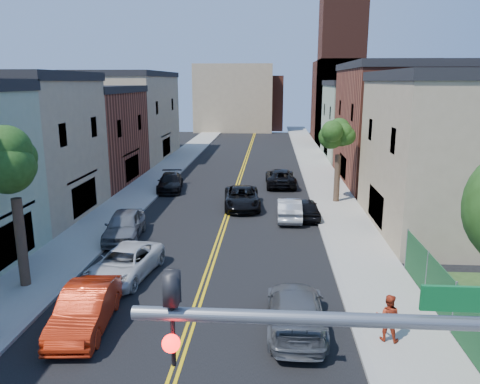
% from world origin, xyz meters
% --- Properties ---
extents(sidewalk_left, '(3.20, 100.00, 0.15)m').
position_xyz_m(sidewalk_left, '(-7.90, 40.00, 0.07)').
color(sidewalk_left, gray).
rests_on(sidewalk_left, ground).
extents(sidewalk_right, '(3.20, 100.00, 0.15)m').
position_xyz_m(sidewalk_right, '(7.90, 40.00, 0.07)').
color(sidewalk_right, gray).
rests_on(sidewalk_right, ground).
extents(curb_left, '(0.30, 100.00, 0.15)m').
position_xyz_m(curb_left, '(-6.15, 40.00, 0.07)').
color(curb_left, gray).
rests_on(curb_left, ground).
extents(curb_right, '(0.30, 100.00, 0.15)m').
position_xyz_m(curb_right, '(6.15, 40.00, 0.07)').
color(curb_right, gray).
rests_on(curb_right, ground).
extents(bldg_left_tan_near, '(9.00, 10.00, 9.00)m').
position_xyz_m(bldg_left_tan_near, '(-14.00, 25.00, 4.50)').
color(bldg_left_tan_near, '#998466').
rests_on(bldg_left_tan_near, ground).
extents(bldg_left_brick, '(9.00, 12.00, 8.00)m').
position_xyz_m(bldg_left_brick, '(-14.00, 36.00, 4.00)').
color(bldg_left_brick, brown).
rests_on(bldg_left_brick, ground).
extents(bldg_left_tan_far, '(9.00, 16.00, 9.50)m').
position_xyz_m(bldg_left_tan_far, '(-14.00, 50.00, 4.75)').
color(bldg_left_tan_far, '#998466').
rests_on(bldg_left_tan_far, ground).
extents(bldg_right_tan, '(9.00, 12.00, 9.00)m').
position_xyz_m(bldg_right_tan, '(14.00, 24.00, 4.50)').
color(bldg_right_tan, '#998466').
rests_on(bldg_right_tan, ground).
extents(bldg_right_brick, '(9.00, 14.00, 10.00)m').
position_xyz_m(bldg_right_brick, '(14.00, 38.00, 5.00)').
color(bldg_right_brick, brown).
rests_on(bldg_right_brick, ground).
extents(bldg_right_palegrn, '(9.00, 12.00, 8.50)m').
position_xyz_m(bldg_right_palegrn, '(14.00, 52.00, 4.25)').
color(bldg_right_palegrn, gray).
rests_on(bldg_right_palegrn, ground).
extents(church, '(16.20, 14.20, 22.60)m').
position_xyz_m(church, '(16.33, 67.07, 7.24)').
color(church, '#4C2319').
rests_on(church, ground).
extents(backdrop_left, '(14.00, 8.00, 12.00)m').
position_xyz_m(backdrop_left, '(-4.00, 82.00, 6.00)').
color(backdrop_left, '#998466').
rests_on(backdrop_left, ground).
extents(backdrop_center, '(10.00, 8.00, 10.00)m').
position_xyz_m(backdrop_center, '(0.00, 86.00, 5.00)').
color(backdrop_center, brown).
rests_on(backdrop_center, ground).
extents(fence_right, '(0.04, 15.00, 1.90)m').
position_xyz_m(fence_right, '(9.50, 9.50, 1.10)').
color(fence_right, '#143F1E').
rests_on(fence_right, sidewalk_right).
extents(tree_left_mid, '(5.20, 5.20, 9.29)m').
position_xyz_m(tree_left_mid, '(-7.88, 14.01, 6.58)').
color(tree_left_mid, '#3D2E1E').
rests_on(tree_left_mid, sidewalk_left).
extents(tree_right_far, '(4.40, 4.40, 8.03)m').
position_xyz_m(tree_right_far, '(7.92, 30.01, 5.76)').
color(tree_right_far, '#3D2E1E').
rests_on(tree_right_far, sidewalk_right).
extents(red_sedan, '(2.08, 4.89, 1.57)m').
position_xyz_m(red_sedan, '(-3.82, 10.72, 0.78)').
color(red_sedan, '#B5240C').
rests_on(red_sedan, ground).
extents(white_pickup, '(3.02, 5.34, 1.41)m').
position_xyz_m(white_pickup, '(-3.80, 15.35, 0.70)').
color(white_pickup, silver).
rests_on(white_pickup, ground).
extents(grey_car_left, '(2.52, 5.10, 1.67)m').
position_xyz_m(grey_car_left, '(-5.50, 20.77, 0.84)').
color(grey_car_left, slate).
rests_on(grey_car_left, ground).
extents(black_car_left, '(2.63, 5.13, 1.42)m').
position_xyz_m(black_car_left, '(-5.50, 33.25, 0.71)').
color(black_car_left, black).
rests_on(black_car_left, ground).
extents(grey_car_right, '(2.13, 5.20, 1.51)m').
position_xyz_m(grey_car_right, '(3.94, 11.19, 0.75)').
color(grey_car_right, '#4F5256').
rests_on(grey_car_right, ground).
extents(black_car_right, '(1.91, 4.10, 1.36)m').
position_xyz_m(black_car_right, '(5.34, 25.78, 0.68)').
color(black_car_right, black).
rests_on(black_car_right, ground).
extents(silver_car_right, '(1.57, 4.45, 1.46)m').
position_xyz_m(silver_car_right, '(4.19, 25.42, 0.73)').
color(silver_car_right, '#999CA0').
rests_on(silver_car_right, ground).
extents(dark_car_right_far, '(2.71, 5.55, 1.52)m').
position_xyz_m(dark_car_right_far, '(3.80, 35.64, 0.76)').
color(dark_car_right_far, black).
rests_on(dark_car_right_far, ground).
extents(black_suv_lane, '(3.00, 5.64, 1.51)m').
position_xyz_m(black_suv_lane, '(0.87, 28.13, 0.75)').
color(black_suv_lane, black).
rests_on(black_suv_lane, ground).
extents(pedestrian_right, '(0.97, 0.85, 1.70)m').
position_xyz_m(pedestrian_right, '(7.07, 10.41, 1.00)').
color(pedestrian_right, '#B4361B').
rests_on(pedestrian_right, sidewalk_right).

